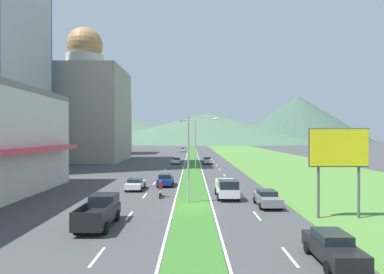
{
  "coord_description": "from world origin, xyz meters",
  "views": [
    {
      "loc": [
        -0.08,
        -28.39,
        6.47
      ],
      "look_at": [
        -0.24,
        44.6,
        5.97
      ],
      "focal_mm": 30.16,
      "sensor_mm": 36.0,
      "label": 1
    }
  ],
  "objects": [
    {
      "name": "car_4",
      "position": [
        3.31,
        42.96,
        0.79
      ],
      "size": [
        1.89,
        4.05,
        1.53
      ],
      "rotation": [
        0.0,
        0.0,
        -1.57
      ],
      "color": "#B2B2B7",
      "rests_on": "ground_plane"
    },
    {
      "name": "lane_dash_left_9",
      "position": [
        -5.1,
        57.53,
        0.01
      ],
      "size": [
        0.16,
        2.8,
        0.01
      ],
      "primitive_type": "cube",
      "color": "silver",
      "rests_on": "ground_plane"
    },
    {
      "name": "ground_plane",
      "position": [
        0.0,
        0.0,
        0.0
      ],
      "size": [
        600.0,
        600.0,
        0.0
      ],
      "primitive_type": "plane",
      "color": "#424244"
    },
    {
      "name": "edge_line_median_right",
      "position": [
        1.75,
        60.0,
        0.01
      ],
      "size": [
        0.16,
        240.0,
        0.01
      ],
      "primitive_type": "cube",
      "color": "silver",
      "rests_on": "ground_plane"
    },
    {
      "name": "lane_dash_left_7",
      "position": [
        -5.1,
        40.3,
        0.01
      ],
      "size": [
        0.16,
        2.8,
        0.01
      ],
      "primitive_type": "cube",
      "color": "silver",
      "rests_on": "ground_plane"
    },
    {
      "name": "lane_dash_left_1",
      "position": [
        -5.1,
        -11.39,
        0.01
      ],
      "size": [
        0.16,
        2.8,
        0.01
      ],
      "primitive_type": "cube",
      "color": "silver",
      "rests_on": "ground_plane"
    },
    {
      "name": "lane_dash_left_5",
      "position": [
        -5.1,
        23.07,
        0.01
      ],
      "size": [
        0.16,
        2.8,
        0.01
      ],
      "primitive_type": "cube",
      "color": "silver",
      "rests_on": "ground_plane"
    },
    {
      "name": "street_lamp_mid",
      "position": [
        0.22,
        30.8,
        5.33
      ],
      "size": [
        3.11,
        0.28,
        9.23
      ],
      "color": "#99999E",
      "rests_on": "ground_plane"
    },
    {
      "name": "lane_dash_right_9",
      "position": [
        5.1,
        57.53,
        0.01
      ],
      "size": [
        0.16,
        2.8,
        0.01
      ],
      "primitive_type": "cube",
      "color": "silver",
      "rests_on": "ground_plane"
    },
    {
      "name": "car_2",
      "position": [
        -3.61,
        93.48,
        0.75
      ],
      "size": [
        1.93,
        4.57,
        1.46
      ],
      "rotation": [
        0.0,
        0.0,
        1.57
      ],
      "color": "silver",
      "rests_on": "ground_plane"
    },
    {
      "name": "billboard_roadside",
      "position": [
        11.2,
        -3.69,
        5.16
      ],
      "size": [
        4.64,
        0.28,
        6.99
      ],
      "color": "#4C4C51",
      "rests_on": "ground_plane"
    },
    {
      "name": "edge_line_median_left",
      "position": [
        -1.75,
        60.0,
        0.01
      ],
      "size": [
        0.16,
        240.0,
        0.01
      ],
      "primitive_type": "cube",
      "color": "silver",
      "rests_on": "ground_plane"
    },
    {
      "name": "motorcycle_rider",
      "position": [
        -3.33,
        4.86,
        0.75
      ],
      "size": [
        0.36,
        2.0,
        1.8
      ],
      "rotation": [
        0.0,
        0.0,
        1.57
      ],
      "color": "black",
      "rests_on": "ground_plane"
    },
    {
      "name": "lane_dash_left_2",
      "position": [
        -5.1,
        -2.77,
        0.01
      ],
      "size": [
        0.16,
        2.8,
        0.01
      ],
      "primitive_type": "cube",
      "color": "silver",
      "rests_on": "ground_plane"
    },
    {
      "name": "hill_far_left",
      "position": [
        -77.34,
        289.23,
        13.25
      ],
      "size": [
        190.76,
        190.76,
        26.51
      ],
      "primitive_type": "cone",
      "color": "#47664C",
      "rests_on": "ground_plane"
    },
    {
      "name": "domed_building",
      "position": [
        -26.65,
        51.66,
        12.96
      ],
      "size": [
        19.22,
        19.22,
        33.09
      ],
      "color": "#9E9384",
      "rests_on": "ground_plane"
    },
    {
      "name": "lane_dash_right_1",
      "position": [
        5.1,
        -11.39,
        0.01
      ],
      "size": [
        0.16,
        2.8,
        0.01
      ],
      "primitive_type": "cube",
      "color": "silver",
      "rests_on": "ground_plane"
    },
    {
      "name": "lane_dash_left_3",
      "position": [
        -5.1,
        5.84,
        0.01
      ],
      "size": [
        0.16,
        2.8,
        0.01
      ],
      "primitive_type": "cube",
      "color": "silver",
      "rests_on": "ground_plane"
    },
    {
      "name": "lane_dash_right_3",
      "position": [
        5.1,
        5.84,
        0.01
      ],
      "size": [
        0.16,
        2.8,
        0.01
      ],
      "primitive_type": "cube",
      "color": "silver",
      "rests_on": "ground_plane"
    },
    {
      "name": "car_1",
      "position": [
        6.72,
        0.65,
        0.75
      ],
      "size": [
        1.95,
        4.33,
        1.43
      ],
      "rotation": [
        0.0,
        0.0,
        -1.57
      ],
      "color": "slate",
      "rests_on": "ground_plane"
    },
    {
      "name": "lane_dash_right_4",
      "position": [
        5.1,
        14.46,
        0.01
      ],
      "size": [
        0.16,
        2.8,
        0.01
      ],
      "primitive_type": "cube",
      "color": "silver",
      "rests_on": "ground_plane"
    },
    {
      "name": "lane_dash_right_2",
      "position": [
        5.1,
        -2.77,
        0.01
      ],
      "size": [
        0.16,
        2.8,
        0.01
      ],
      "primitive_type": "cube",
      "color": "silver",
      "rests_on": "ground_plane"
    },
    {
      "name": "grass_median",
      "position": [
        0.0,
        60.0,
        0.03
      ],
      "size": [
        3.2,
        240.0,
        0.06
      ],
      "primitive_type": "cube",
      "color": "#387028",
      "rests_on": "ground_plane"
    },
    {
      "name": "car_0",
      "position": [
        7.02,
        -12.2,
        0.79
      ],
      "size": [
        1.87,
        4.29,
        1.53
      ],
      "rotation": [
        0.0,
        0.0,
        -1.57
      ],
      "color": "black",
      "rests_on": "ground_plane"
    },
    {
      "name": "lane_dash_right_8",
      "position": [
        5.1,
        48.92,
        0.01
      ],
      "size": [
        0.16,
        2.8,
        0.01
      ],
      "primitive_type": "cube",
      "color": "silver",
      "rests_on": "ground_plane"
    },
    {
      "name": "midrise_colored",
      "position": [
        -30.59,
        81.29,
        9.67
      ],
      "size": [
        16.85,
        16.85,
        19.34
      ],
      "primitive_type": "cube",
      "color": "beige",
      "rests_on": "ground_plane"
    },
    {
      "name": "lane_dash_right_6",
      "position": [
        5.1,
        31.69,
        0.01
      ],
      "size": [
        0.16,
        2.8,
        0.01
      ],
      "primitive_type": "cube",
      "color": "silver",
      "rests_on": "ground_plane"
    },
    {
      "name": "car_5",
      "position": [
        -6.73,
        9.36,
        0.7
      ],
      "size": [
        1.95,
        4.03,
        1.33
      ],
      "rotation": [
        0.0,
        0.0,
        1.57
      ],
      "color": "silver",
      "rests_on": "ground_plane"
    },
    {
      "name": "street_lamp_near",
      "position": [
        -0.08,
        2.13,
        4.85
      ],
      "size": [
        2.96,
        0.38,
        8.33
      ],
      "color": "#99999E",
      "rests_on": "ground_plane"
    },
    {
      "name": "pickup_truck_0",
      "position": [
        -6.67,
        -5.53,
        0.98
      ],
      "size": [
        2.18,
        5.4,
        2.0
      ],
      "rotation": [
        0.0,
        0.0,
        1.57
      ],
      "color": "black",
      "rests_on": "ground_plane"
    },
    {
      "name": "lane_dash_left_6",
      "position": [
        -5.1,
        31.69,
        0.01
      ],
      "size": [
        0.16,
        2.8,
        0.01
      ],
      "primitive_type": "cube",
      "color": "silver",
      "rests_on": "ground_plane"
    },
    {
      "name": "pickup_truck_1",
      "position": [
        3.49,
        4.4,
        0.98
      ],
      "size": [
        2.18,
        5.4,
        2.0
      ],
      "rotation": [
        0.0,
        0.0,
        -1.57
      ],
      "color": "silver",
      "rests_on": "ground_plane"
    },
    {
      "name": "lane_dash_left_4",
      "position": [
        -5.1,
        14.46,
        0.01
      ],
      "size": [
        0.16,
        2.8,
        0.01
      ],
      "primitive_type": "cube",
      "color": "silver",
      "rests_on": "ground_plane"
    },
    {
      "name": "lane_dash_left_8",
      "position": [
        -5.1,
        48.92,
        0.01
      ],
      "size": [
        0.16,
        2.8,
        0.01
      ],
      "primitive_type": "cube",
      "color": "silver",
      "rests_on": "ground_plane"
    },
    {
      "name": "hill_far_center",
      "position": [
        14.58,
        260.25,
        12.66
      ],
      "size": [
        206.89,
        206.89,
        25.32
      ],
      "primitive_type": "cone",
      "color": "#47664C",
      "rests_on": "ground_plane"
    },
    {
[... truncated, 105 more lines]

